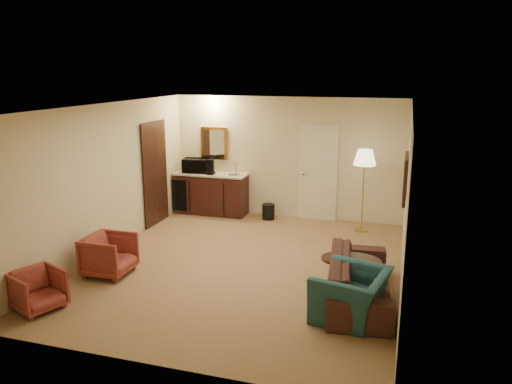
# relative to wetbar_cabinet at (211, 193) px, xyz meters

# --- Properties ---
(ground) EXTENTS (6.00, 6.00, 0.00)m
(ground) POSITION_rel_wetbar_cabinet_xyz_m (1.65, -2.72, -0.46)
(ground) COLOR olive
(ground) RESTS_ON ground
(room_walls) EXTENTS (5.02, 6.01, 2.61)m
(room_walls) POSITION_rel_wetbar_cabinet_xyz_m (1.55, -1.95, 1.26)
(room_walls) COLOR beige
(room_walls) RESTS_ON ground
(wetbar_cabinet) EXTENTS (1.64, 0.58, 0.92)m
(wetbar_cabinet) POSITION_rel_wetbar_cabinet_xyz_m (0.00, 0.00, 0.00)
(wetbar_cabinet) COLOR #351211
(wetbar_cabinet) RESTS_ON ground
(sofa) EXTENTS (0.84, 2.17, 0.83)m
(sofa) POSITION_rel_wetbar_cabinet_xyz_m (3.60, -3.42, -0.05)
(sofa) COLOR black
(sofa) RESTS_ON ground
(teal_armchair) EXTENTS (0.83, 1.09, 0.86)m
(teal_armchair) POSITION_rel_wetbar_cabinet_xyz_m (3.55, -3.99, -0.03)
(teal_armchair) COLOR #1B4544
(teal_armchair) RESTS_ON ground
(rose_chair_near) EXTENTS (0.66, 0.70, 0.71)m
(rose_chair_near) POSITION_rel_wetbar_cabinet_xyz_m (-0.25, -3.67, -0.11)
(rose_chair_near) COLOR brown
(rose_chair_near) RESTS_ON ground
(rose_chair_far) EXTENTS (0.73, 0.76, 0.61)m
(rose_chair_far) POSITION_rel_wetbar_cabinet_xyz_m (-0.50, -4.99, -0.16)
(rose_chair_far) COLOR brown
(rose_chair_far) RESTS_ON ground
(coffee_table) EXTENTS (0.94, 0.69, 0.50)m
(coffee_table) POSITION_rel_wetbar_cabinet_xyz_m (3.45, -3.18, -0.21)
(coffee_table) COLOR #311B10
(coffee_table) RESTS_ON ground
(floor_lamp) EXTENTS (0.44, 0.44, 1.66)m
(floor_lamp) POSITION_rel_wetbar_cabinet_xyz_m (3.35, -0.32, 0.37)
(floor_lamp) COLOR gold
(floor_lamp) RESTS_ON ground
(waste_bin) EXTENTS (0.32, 0.32, 0.33)m
(waste_bin) POSITION_rel_wetbar_cabinet_xyz_m (1.35, -0.07, -0.29)
(waste_bin) COLOR black
(waste_bin) RESTS_ON ground
(microwave) EXTENTS (0.59, 0.39, 0.38)m
(microwave) POSITION_rel_wetbar_cabinet_xyz_m (-0.35, 0.00, 0.65)
(microwave) COLOR black
(microwave) RESTS_ON wetbar_cabinet
(coffee_maker) EXTENTS (0.19, 0.19, 0.33)m
(coffee_maker) POSITION_rel_wetbar_cabinet_xyz_m (0.04, -0.11, 0.62)
(coffee_maker) COLOR black
(coffee_maker) RESTS_ON wetbar_cabinet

